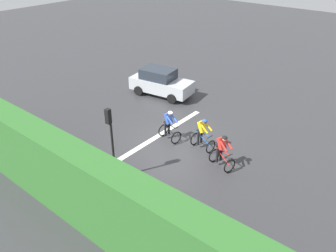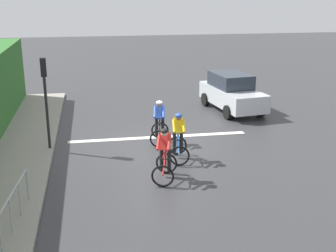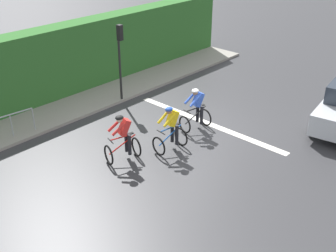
% 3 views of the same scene
% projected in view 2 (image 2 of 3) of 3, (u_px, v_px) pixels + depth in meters
% --- Properties ---
extents(ground_plane, '(80.00, 80.00, 0.00)m').
position_uv_depth(ground_plane, '(161.00, 143.00, 16.81)').
color(ground_plane, '#333335').
extents(sidewalk_kerb, '(2.80, 21.43, 0.12)m').
position_uv_depth(sidewalk_kerb, '(4.00, 172.00, 14.03)').
color(sidewalk_kerb, gray).
rests_on(sidewalk_kerb, ground).
extents(road_marking_stop_line, '(7.00, 0.30, 0.01)m').
position_uv_depth(road_marking_stop_line, '(159.00, 137.00, 17.49)').
color(road_marking_stop_line, silver).
rests_on(road_marking_stop_line, ground).
extents(cyclist_lead, '(0.95, 1.23, 1.66)m').
position_uv_depth(cyclist_lead, '(165.00, 155.00, 13.40)').
color(cyclist_lead, black).
rests_on(cyclist_lead, ground).
extents(cyclist_second, '(0.80, 1.15, 1.66)m').
position_uv_depth(cyclist_second, '(178.00, 137.00, 14.97)').
color(cyclist_second, black).
rests_on(cyclist_second, ground).
extents(cyclist_mid, '(0.87, 1.19, 1.66)m').
position_uv_depth(cyclist_mid, '(159.00, 123.00, 16.62)').
color(cyclist_mid, black).
rests_on(cyclist_mid, ground).
extents(car_silver, '(2.34, 4.31, 1.76)m').
position_uv_depth(car_silver, '(232.00, 92.00, 21.09)').
color(car_silver, '#B7BCC1').
rests_on(car_silver, ground).
extents(traffic_light_near_crossing, '(0.22, 0.31, 3.34)m').
position_uv_depth(traffic_light_near_crossing, '(45.00, 90.00, 15.40)').
color(traffic_light_near_crossing, black).
rests_on(traffic_light_near_crossing, ground).
extents(pedestrian_railing_kerbside, '(0.30, 2.55, 1.03)m').
position_uv_depth(pedestrian_railing_kerbside, '(14.00, 200.00, 10.65)').
color(pedestrian_railing_kerbside, '#999EA3').
rests_on(pedestrian_railing_kerbside, ground).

